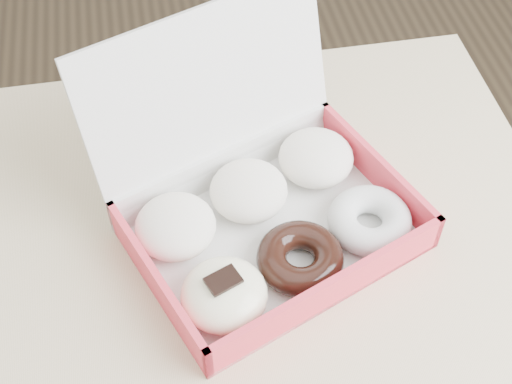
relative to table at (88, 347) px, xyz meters
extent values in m
cube|color=tan|center=(0.00, 0.00, 0.06)|extent=(1.20, 0.80, 0.04)
cylinder|color=tan|center=(0.55, 0.35, -0.32)|extent=(0.05, 0.05, 0.71)
cube|color=white|center=(0.24, 0.06, 0.08)|extent=(0.38, 0.34, 0.01)
cube|color=#EE394A|center=(0.28, -0.04, 0.11)|extent=(0.30, 0.13, 0.05)
cube|color=white|center=(0.20, 0.17, 0.11)|extent=(0.30, 0.13, 0.05)
cube|color=#EE394A|center=(0.09, 0.01, 0.11)|extent=(0.10, 0.22, 0.05)
cube|color=#EE394A|center=(0.38, 0.12, 0.11)|extent=(0.10, 0.22, 0.05)
cube|color=white|center=(0.19, 0.19, 0.20)|extent=(0.32, 0.19, 0.23)
ellipsoid|color=white|center=(0.12, 0.08, 0.11)|extent=(0.13, 0.13, 0.05)
ellipsoid|color=white|center=(0.22, 0.12, 0.11)|extent=(0.13, 0.13, 0.05)
ellipsoid|color=white|center=(0.31, 0.15, 0.11)|extent=(0.13, 0.13, 0.05)
ellipsoid|color=#FFF9CC|center=(0.17, -0.03, 0.11)|extent=(0.13, 0.13, 0.05)
cube|color=black|center=(0.17, -0.03, 0.14)|extent=(0.04, 0.04, 0.00)
torus|color=black|center=(0.26, 0.01, 0.10)|extent=(0.13, 0.13, 0.04)
torus|color=white|center=(0.35, 0.05, 0.10)|extent=(0.13, 0.13, 0.04)
camera|label=1|loc=(0.13, -0.43, 0.78)|focal=50.00mm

